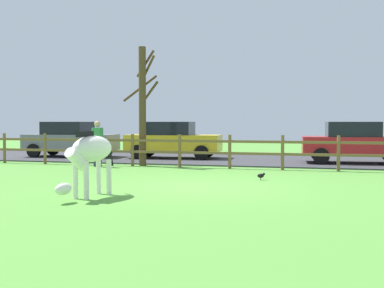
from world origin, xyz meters
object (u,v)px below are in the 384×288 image
Objects in this scene: parked_car_yellow at (173,140)px; crow_on_grass at (261,176)px; parked_car_grey at (70,139)px; bare_tree at (143,103)px; zebra at (90,154)px; visitor_near_fence at (97,141)px; parked_car_red at (355,142)px.

crow_on_grass is at bearing -55.01° from parked_car_yellow.
bare_tree is at bearing -31.82° from parked_car_grey.
zebra is at bearing -81.79° from parked_car_yellow.
crow_on_grass is 8.15m from parked_car_yellow.
zebra is at bearing -65.00° from visitor_near_fence.
bare_tree is at bearing -92.12° from parked_car_yellow.
parked_car_grey is 2.48× the size of visitor_near_fence.
crow_on_grass is (4.78, -3.39, -2.16)m from bare_tree.
parked_car_red is 2.52× the size of visitor_near_fence.
parked_car_yellow is 1.00× the size of parked_car_red.
parked_car_red is at bearing -0.95° from parked_car_grey.
zebra is (1.67, -7.45, -1.36)m from bare_tree.
bare_tree is 8.12m from parked_car_red.
visitor_near_fence is at bearing -49.36° from parked_car_grey.
parked_car_yellow is at bearing 5.42° from parked_car_grey.
zebra is 10.82m from parked_car_yellow.
parked_car_yellow is (0.12, 3.26, -1.45)m from bare_tree.
parked_car_yellow is (-1.55, 10.71, -0.08)m from zebra.
parked_car_grey is at bearing 121.17° from zebra.
parked_car_yellow is 2.52× the size of visitor_near_fence.
parked_car_yellow is at bearing 124.99° from crow_on_grass.
bare_tree is 2.15m from visitor_near_fence.
crow_on_grass is 11.23m from parked_car_grey.
parked_car_red is (5.89, 10.07, -0.08)m from zebra.
visitor_near_fence is (-3.09, 6.64, -0.02)m from zebra.
crow_on_grass is (3.11, 4.06, -0.80)m from zebra.
bare_tree is at bearing 29.58° from visitor_near_fence.
parked_car_red is 1.01× the size of parked_car_grey.
bare_tree is 3.57m from parked_car_yellow.
crow_on_grass is 6.77m from visitor_near_fence.
bare_tree reaches higher than visitor_near_fence.
crow_on_grass is at bearing 52.51° from zebra.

